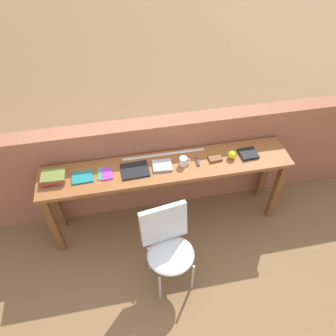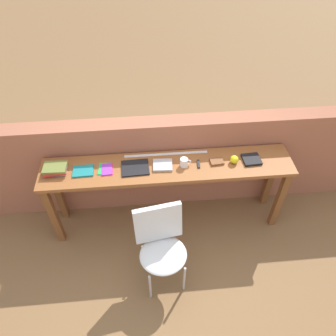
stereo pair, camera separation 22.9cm
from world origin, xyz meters
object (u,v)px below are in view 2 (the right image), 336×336
at_px(pamphlet_pile_colourful, 106,169).
at_px(magazine_cycling, 83,171).
at_px(leather_journal_brown, 217,161).
at_px(book_stack_leftmost, 55,169).
at_px(multitool_folded, 198,164).
at_px(chair_white_moulded, 161,244).
at_px(book_repair_rightmost, 251,159).
at_px(mug, 184,162).
at_px(sports_ball_small, 234,159).
at_px(book_open_centre, 135,168).

bearing_deg(pamphlet_pile_colourful, magazine_cycling, -177.77).
xyz_separation_m(magazine_cycling, leather_journal_brown, (1.31, 0.01, 0.00)).
bearing_deg(book_stack_leftmost, multitool_folded, -0.97).
height_order(chair_white_moulded, leather_journal_brown, leather_journal_brown).
distance_m(multitool_folded, book_repair_rightmost, 0.54).
height_order(book_stack_leftmost, magazine_cycling, book_stack_leftmost).
bearing_deg(book_repair_rightmost, chair_white_moulded, -148.82).
distance_m(pamphlet_pile_colourful, mug, 0.77).
relative_size(magazine_cycling, leather_journal_brown, 1.52).
height_order(book_stack_leftmost, multitool_folded, book_stack_leftmost).
height_order(magazine_cycling, sports_ball_small, sports_ball_small).
bearing_deg(pamphlet_pile_colourful, mug, -1.13).
distance_m(chair_white_moulded, pamphlet_pile_colourful, 0.90).
height_order(leather_journal_brown, book_repair_rightmost, book_repair_rightmost).
bearing_deg(chair_white_moulded, magazine_cycling, 137.20).
distance_m(chair_white_moulded, mug, 0.81).
relative_size(book_stack_leftmost, book_open_centre, 0.85).
xyz_separation_m(pamphlet_pile_colourful, book_open_centre, (0.29, -0.01, 0.00)).
bearing_deg(leather_journal_brown, book_repair_rightmost, -6.29).
distance_m(book_stack_leftmost, book_open_centre, 0.76).
distance_m(book_stack_leftmost, pamphlet_pile_colourful, 0.48).
relative_size(leather_journal_brown, sports_ball_small, 1.56).
bearing_deg(magazine_cycling, chair_white_moulded, -44.46).
relative_size(book_open_centre, leather_journal_brown, 2.05).
xyz_separation_m(magazine_cycling, sports_ball_small, (1.48, -0.01, 0.03)).
bearing_deg(pamphlet_pile_colourful, chair_white_moulded, -53.52).
bearing_deg(leather_journal_brown, book_stack_leftmost, 174.19).
bearing_deg(mug, sports_ball_small, -0.07).
bearing_deg(multitool_folded, leather_journal_brown, 4.89).
bearing_deg(book_repair_rightmost, leather_journal_brown, 175.91).
height_order(sports_ball_small, book_repair_rightmost, sports_ball_small).
distance_m(book_stack_leftmost, magazine_cycling, 0.26).
bearing_deg(sports_ball_small, mug, 179.93).
relative_size(multitool_folded, book_repair_rightmost, 0.63).
bearing_deg(leather_journal_brown, sports_ball_small, -11.89).
relative_size(chair_white_moulded, leather_journal_brown, 6.86).
distance_m(magazine_cycling, leather_journal_brown, 1.31).
bearing_deg(pamphlet_pile_colourful, book_open_centre, -1.94).
bearing_deg(book_repair_rightmost, book_stack_leftmost, 176.30).
bearing_deg(book_stack_leftmost, magazine_cycling, -4.22).
distance_m(magazine_cycling, multitool_folded, 1.12).
bearing_deg(pamphlet_pile_colourful, multitool_folded, -0.80).
bearing_deg(sports_ball_small, multitool_folded, 179.50).
relative_size(chair_white_moulded, book_open_centre, 3.35).
relative_size(mug, sports_ball_small, 1.32).
bearing_deg(multitool_folded, book_stack_leftmost, 179.03).
height_order(book_open_centre, mug, mug).
bearing_deg(leather_journal_brown, chair_white_moulded, -137.98).
distance_m(chair_white_moulded, book_repair_rightmost, 1.22).
relative_size(chair_white_moulded, mug, 8.10).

